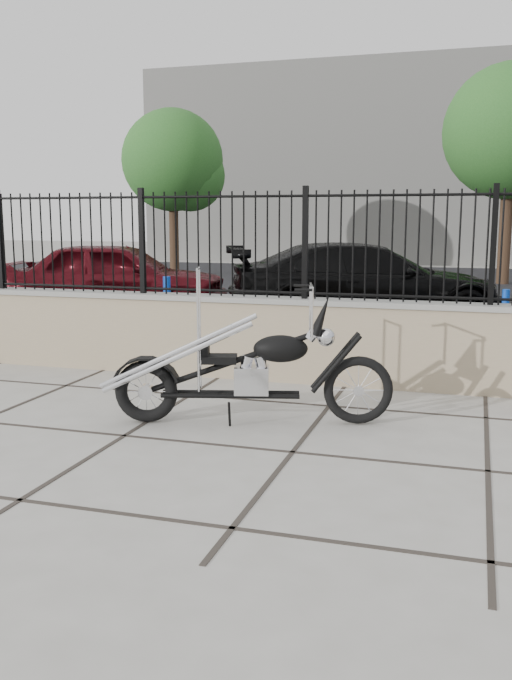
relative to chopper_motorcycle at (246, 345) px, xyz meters
The scene contains 12 objects.
ground_plane 1.34m from the chopper_motorcycle, 142.38° to the right, with size 90.00×90.00×0.00m, color #99968E.
parking_lot 11.87m from the chopper_motorcycle, 94.31° to the left, with size 30.00×30.00×0.00m, color black.
retaining_wall 2.04m from the chopper_motorcycle, 116.15° to the left, with size 14.00×0.36×0.96m, color gray.
iron_fence 2.19m from the chopper_motorcycle, 116.15° to the left, with size 14.00×0.08×1.20m, color black.
background_building 26.04m from the chopper_motorcycle, 91.98° to the left, with size 22.00×6.00×8.00m, color beige.
chopper_motorcycle is the anchor object (origin of this frame).
car_red 7.86m from the chopper_motorcycle, 126.14° to the left, with size 1.69×4.21×1.43m, color #470A10.
car_black 6.68m from the chopper_motorcycle, 89.29° to the left, with size 1.99×4.90×1.42m, color black.
bollard_a 4.83m from the chopper_motorcycle, 122.50° to the left, with size 0.12×0.12×0.97m, color #0C40C2.
bollard_b 5.15m from the chopper_motorcycle, 62.58° to the left, with size 0.10×0.10×0.87m, color blue.
tree_left 17.37m from the chopper_motorcycle, 115.61° to the left, with size 3.19×3.19×5.39m.
tree_right 16.05m from the chopper_motorcycle, 80.18° to the left, with size 3.68×3.68×6.20m.
Camera 1 is at (2.85, -5.39, 1.87)m, focal length 38.00 mm.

